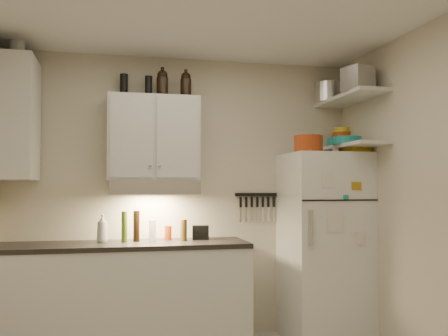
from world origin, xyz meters
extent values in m
cube|color=white|center=(0.00, 0.00, 2.61)|extent=(3.20, 3.00, 0.02)
cube|color=beige|center=(0.00, 1.51, 1.30)|extent=(3.20, 0.02, 2.60)
cube|color=beige|center=(1.61, 0.00, 1.30)|extent=(0.02, 3.00, 2.60)
cube|color=silver|center=(-0.55, 1.20, 0.44)|extent=(2.10, 0.60, 0.88)
cube|color=black|center=(-0.55, 1.20, 0.90)|extent=(2.10, 0.62, 0.04)
cube|color=silver|center=(-0.30, 1.33, 1.83)|extent=(0.80, 0.33, 0.75)
cube|color=silver|center=(-1.44, 1.20, 1.95)|extent=(0.33, 0.55, 1.00)
cube|color=silver|center=(-0.30, 1.27, 1.39)|extent=(0.76, 0.46, 0.12)
cube|color=white|center=(1.25, 1.16, 0.85)|extent=(0.70, 0.68, 1.70)
cube|color=silver|center=(1.45, 1.02, 2.20)|extent=(0.30, 0.95, 0.03)
cube|color=silver|center=(1.45, 1.02, 1.76)|extent=(0.30, 0.95, 0.03)
cube|color=black|center=(0.70, 1.49, 1.32)|extent=(0.42, 0.02, 0.03)
cylinder|color=#A03512|center=(1.03, 0.99, 1.77)|extent=(0.28, 0.28, 0.15)
cube|color=#AE8615|center=(1.48, 0.99, 1.74)|extent=(0.23, 0.27, 0.08)
cylinder|color=silver|center=(1.32, 1.05, 1.75)|extent=(0.08, 0.08, 0.10)
cylinder|color=silver|center=(1.38, 1.35, 2.31)|extent=(0.33, 0.33, 0.19)
cube|color=#AAAAAD|center=(1.51, 0.91, 2.32)|extent=(0.26, 0.24, 0.21)
cube|color=#AAAAAD|center=(1.39, 0.76, 2.32)|extent=(0.26, 0.26, 0.21)
cylinder|color=teal|center=(1.50, 1.35, 1.82)|extent=(0.24, 0.24, 0.10)
cylinder|color=#CB4C13|center=(1.55, 1.39, 1.90)|extent=(0.19, 0.19, 0.06)
cylinder|color=yellow|center=(1.55, 1.39, 1.95)|extent=(0.15, 0.15, 0.05)
cylinder|color=teal|center=(1.39, 0.96, 1.81)|extent=(0.27, 0.27, 0.06)
cylinder|color=black|center=(-0.34, 1.35, 2.29)|extent=(0.08, 0.08, 0.19)
cylinder|color=black|center=(-0.56, 1.41, 2.30)|extent=(0.09, 0.09, 0.21)
cylinder|color=silver|center=(-1.43, 1.23, 2.53)|extent=(0.15, 0.15, 0.16)
imported|color=silver|center=(-0.73, 1.26, 1.06)|extent=(0.11, 0.11, 0.27)
cylinder|color=brown|center=(-0.04, 1.23, 1.01)|extent=(0.06, 0.06, 0.19)
cylinder|color=#3A5916|center=(-0.55, 1.23, 1.05)|extent=(0.07, 0.07, 0.26)
cylinder|color=black|center=(-0.45, 1.27, 1.05)|extent=(0.06, 0.06, 0.27)
cylinder|color=silver|center=(-0.31, 1.30, 1.01)|extent=(0.08, 0.08, 0.18)
cylinder|color=#A03512|center=(-0.17, 1.33, 0.98)|extent=(0.08, 0.08, 0.13)
cube|color=black|center=(0.13, 1.33, 0.98)|extent=(0.16, 0.12, 0.13)
camera|label=1|loc=(-0.64, -3.13, 1.39)|focal=40.00mm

